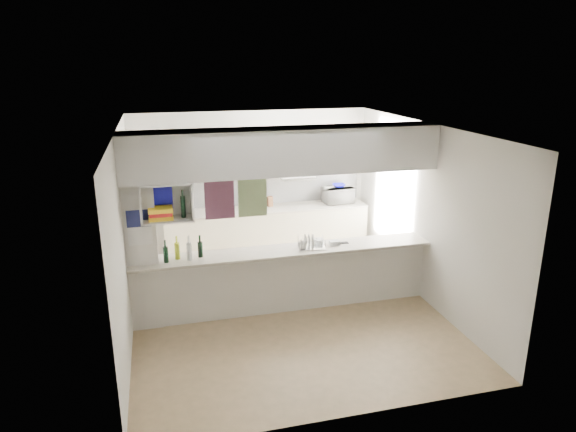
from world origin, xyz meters
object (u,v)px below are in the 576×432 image
object	(u,v)px
bowl	(339,186)
dish_rack	(311,242)
microwave	(338,195)
wine_bottles	(183,251)

from	to	relation	value
bowl	dish_rack	world-z (taller)	bowl
dish_rack	microwave	bearing A→B (deg)	69.54
bowl	dish_rack	xyz separation A→B (m)	(-1.17, -2.12, -0.24)
bowl	dish_rack	size ratio (longest dim) A/B	0.58
bowl	wine_bottles	size ratio (longest dim) A/B	0.45
microwave	wine_bottles	distance (m)	3.62
bowl	wine_bottles	distance (m)	3.64
microwave	dish_rack	world-z (taller)	microwave
bowl	wine_bottles	bearing A→B (deg)	-143.79
microwave	wine_bottles	xyz separation A→B (m)	(-2.92, -2.14, -0.02)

